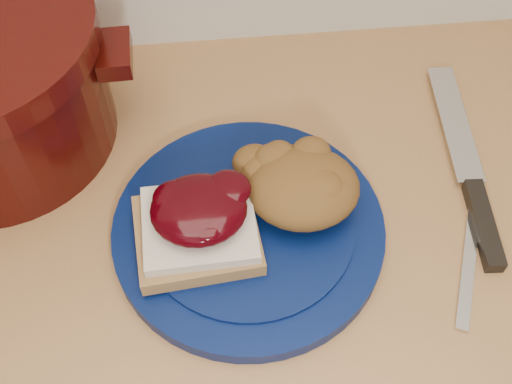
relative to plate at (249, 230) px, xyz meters
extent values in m
cube|color=beige|center=(0.02, 0.01, -0.48)|extent=(4.00, 0.60, 0.86)
cylinder|color=#041240|center=(0.00, 0.00, 0.00)|extent=(0.29, 0.29, 0.02)
cube|color=olive|center=(-0.05, -0.01, 0.02)|extent=(0.13, 0.12, 0.02)
cube|color=beige|center=(-0.05, -0.01, 0.04)|extent=(0.11, 0.10, 0.01)
ellipsoid|color=black|center=(-0.05, -0.01, 0.06)|extent=(0.10, 0.09, 0.03)
ellipsoid|color=brown|center=(0.06, 0.02, 0.04)|extent=(0.12, 0.10, 0.06)
cube|color=black|center=(0.25, -0.02, 0.00)|extent=(0.03, 0.11, 0.02)
cube|color=silver|center=(0.26, 0.13, 0.00)|extent=(0.04, 0.18, 0.00)
cube|color=silver|center=(0.23, -0.05, -0.01)|extent=(0.07, 0.16, 0.00)
cube|color=black|center=(-0.13, 0.17, 0.10)|extent=(0.04, 0.06, 0.02)
camera|label=1|loc=(-0.03, -0.36, 0.58)|focal=45.00mm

